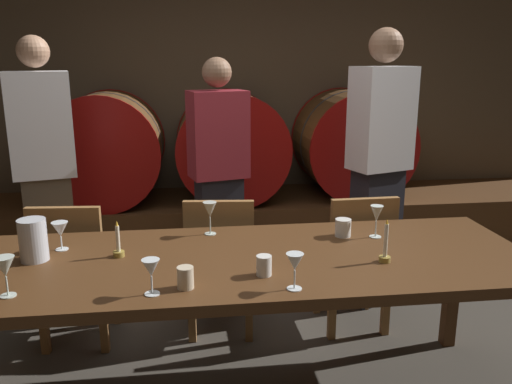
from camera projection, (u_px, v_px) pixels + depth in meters
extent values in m
plane|color=#3F3A33|center=(270.00, 377.00, 2.79)|extent=(9.12, 9.12, 0.00)
cube|color=brown|center=(228.00, 101.00, 5.03)|extent=(7.01, 0.24, 2.50)
cube|color=#4C2D16|center=(234.00, 220.00, 4.76)|extent=(6.31, 0.90, 0.44)
cylinder|color=#513319|center=(107.00, 149.00, 4.45)|extent=(0.94, 0.75, 0.94)
cylinder|color=maroon|center=(99.00, 157.00, 4.08)|extent=(0.95, 0.03, 0.95)
cylinder|color=maroon|center=(113.00, 141.00, 4.83)|extent=(0.95, 0.03, 0.95)
cylinder|color=#2D2D33|center=(107.00, 149.00, 4.45)|extent=(0.94, 0.04, 0.94)
cylinder|color=#513319|center=(231.00, 146.00, 4.58)|extent=(0.94, 0.75, 0.94)
cylinder|color=maroon|center=(235.00, 154.00, 4.21)|extent=(0.95, 0.03, 0.95)
cylinder|color=maroon|center=(227.00, 139.00, 4.96)|extent=(0.95, 0.03, 0.95)
cylinder|color=#2D2D33|center=(231.00, 146.00, 4.58)|extent=(0.94, 0.04, 0.94)
cylinder|color=#513319|center=(351.00, 143.00, 4.72)|extent=(0.94, 0.75, 0.94)
cylinder|color=maroon|center=(366.00, 151.00, 4.35)|extent=(0.95, 0.03, 0.95)
cylinder|color=maroon|center=(339.00, 137.00, 5.10)|extent=(0.95, 0.03, 0.95)
cylinder|color=#2D2D33|center=(351.00, 143.00, 4.72)|extent=(0.94, 0.04, 0.94)
cube|color=#4C2D16|center=(230.00, 263.00, 2.39)|extent=(2.81, 0.92, 0.05)
cube|color=#4C2D16|center=(452.00, 288.00, 3.03)|extent=(0.07, 0.07, 0.72)
cube|color=olive|center=(78.00, 270.00, 3.09)|extent=(0.43, 0.43, 0.04)
cube|color=olive|center=(66.00, 244.00, 2.85)|extent=(0.40, 0.07, 0.42)
cube|color=olive|center=(116.00, 293.00, 3.32)|extent=(0.05, 0.05, 0.42)
cube|color=olive|center=(62.00, 294.00, 3.30)|extent=(0.05, 0.05, 0.42)
cube|color=olive|center=(103.00, 319.00, 2.99)|extent=(0.05, 0.05, 0.42)
cube|color=olive|center=(43.00, 320.00, 2.97)|extent=(0.05, 0.05, 0.42)
cube|color=olive|center=(221.00, 262.00, 3.21)|extent=(0.44, 0.44, 0.04)
cube|color=olive|center=(219.00, 236.00, 2.98)|extent=(0.40, 0.08, 0.42)
cube|color=olive|center=(248.00, 284.00, 3.44)|extent=(0.05, 0.05, 0.42)
cube|color=olive|center=(197.00, 285.00, 3.43)|extent=(0.05, 0.05, 0.42)
cube|color=olive|center=(249.00, 308.00, 3.11)|extent=(0.05, 0.05, 0.42)
cube|color=olive|center=(192.00, 309.00, 3.10)|extent=(0.05, 0.05, 0.42)
cube|color=olive|center=(352.00, 259.00, 3.26)|extent=(0.41, 0.41, 0.04)
cube|color=olive|center=(364.00, 233.00, 3.03)|extent=(0.40, 0.05, 0.42)
cube|color=olive|center=(366.00, 280.00, 3.51)|extent=(0.05, 0.05, 0.42)
cube|color=olive|center=(317.00, 283.00, 3.45)|extent=(0.05, 0.05, 0.42)
cube|color=olive|center=(386.00, 303.00, 3.18)|extent=(0.05, 0.05, 0.42)
cube|color=olive|center=(332.00, 307.00, 3.13)|extent=(0.05, 0.05, 0.42)
cube|color=brown|center=(53.00, 242.00, 3.50)|extent=(0.34, 0.27, 0.91)
cube|color=silver|center=(41.00, 125.00, 3.30)|extent=(0.43, 0.32, 0.67)
sphere|color=tan|center=(33.00, 51.00, 3.19)|extent=(0.20, 0.20, 0.20)
cube|color=black|center=(220.00, 236.00, 3.70)|extent=(0.34, 0.27, 0.86)
cube|color=maroon|center=(218.00, 135.00, 3.52)|extent=(0.43, 0.33, 0.59)
sphere|color=#8C664C|center=(217.00, 72.00, 3.42)|extent=(0.20, 0.20, 0.20)
cube|color=black|center=(375.00, 237.00, 3.56)|extent=(0.35, 0.29, 0.95)
cube|color=silver|center=(382.00, 119.00, 3.36)|extent=(0.44, 0.35, 0.66)
sphere|color=#8C664C|center=(386.00, 45.00, 3.24)|extent=(0.22, 0.22, 0.22)
cylinder|color=olive|center=(119.00, 254.00, 2.40)|extent=(0.05, 0.05, 0.02)
cylinder|color=#EDE5CC|center=(118.00, 239.00, 2.38)|extent=(0.02, 0.02, 0.12)
cone|color=yellow|center=(117.00, 223.00, 2.36)|extent=(0.01, 0.01, 0.02)
cylinder|color=olive|center=(385.00, 259.00, 2.33)|extent=(0.05, 0.05, 0.02)
cylinder|color=#EDE5CC|center=(386.00, 240.00, 2.31)|extent=(0.02, 0.02, 0.15)
cone|color=yellow|center=(387.00, 221.00, 2.29)|extent=(0.01, 0.01, 0.02)
cylinder|color=silver|center=(33.00, 240.00, 2.33)|extent=(0.12, 0.12, 0.19)
cylinder|color=silver|center=(8.00, 296.00, 2.00)|extent=(0.06, 0.06, 0.00)
cylinder|color=silver|center=(7.00, 286.00, 1.99)|extent=(0.01, 0.01, 0.08)
cone|color=silver|center=(5.00, 267.00, 1.97)|extent=(0.08, 0.08, 0.08)
cylinder|color=white|center=(62.00, 249.00, 2.48)|extent=(0.06, 0.06, 0.00)
cylinder|color=white|center=(61.00, 243.00, 2.48)|extent=(0.01, 0.01, 0.06)
cone|color=white|center=(60.00, 229.00, 2.46)|extent=(0.08, 0.08, 0.07)
cylinder|color=white|center=(152.00, 294.00, 2.01)|extent=(0.06, 0.06, 0.00)
cylinder|color=white|center=(152.00, 285.00, 2.01)|extent=(0.01, 0.01, 0.07)
cone|color=white|center=(151.00, 268.00, 1.99)|extent=(0.07, 0.07, 0.07)
cylinder|color=silver|center=(210.00, 234.00, 2.70)|extent=(0.06, 0.06, 0.00)
cylinder|color=silver|center=(210.00, 225.00, 2.69)|extent=(0.01, 0.01, 0.09)
cone|color=silver|center=(210.00, 210.00, 2.67)|extent=(0.07, 0.07, 0.08)
cylinder|color=white|center=(294.00, 289.00, 2.06)|extent=(0.06, 0.06, 0.00)
cylinder|color=white|center=(294.00, 279.00, 2.05)|extent=(0.01, 0.01, 0.08)
cone|color=white|center=(295.00, 262.00, 2.03)|extent=(0.07, 0.07, 0.07)
cylinder|color=silver|center=(375.00, 237.00, 2.66)|extent=(0.06, 0.06, 0.00)
cylinder|color=silver|center=(376.00, 229.00, 2.65)|extent=(0.01, 0.01, 0.08)
cone|color=silver|center=(377.00, 213.00, 2.63)|extent=(0.07, 0.07, 0.08)
cylinder|color=beige|center=(185.00, 278.00, 2.06)|extent=(0.07, 0.07, 0.09)
cylinder|color=white|center=(264.00, 266.00, 2.18)|extent=(0.07, 0.07, 0.09)
cylinder|color=white|center=(343.00, 228.00, 2.66)|extent=(0.08, 0.08, 0.09)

